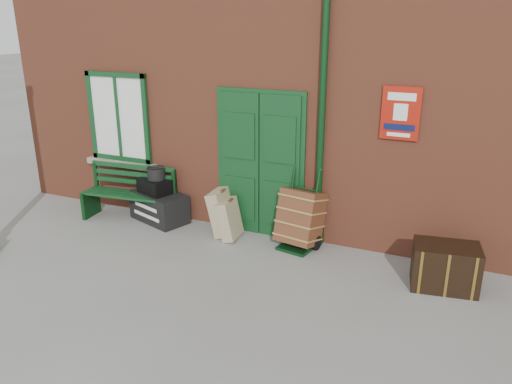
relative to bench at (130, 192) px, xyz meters
The scene contains 10 objects.
ground 2.79m from the bench, 23.75° to the right, with size 80.00×80.00×0.00m, color gray.
station_building 3.85m from the bench, 43.51° to the left, with size 10.30×4.30×4.36m.
bench is the anchor object (origin of this frame).
houdini_trunk 0.55m from the bench, 16.87° to the left, with size 0.97×0.53×0.49m, color black.
strongbox 0.46m from the bench, 18.74° to the left, with size 0.53×0.39×0.24m, color black.
hatbox 0.59m from the bench, 17.57° to the left, with size 0.29×0.29×0.19m, color black.
suitcase_back 1.69m from the bench, ahead, with size 0.20×0.50×0.70m, color tan.
suitcase_front 1.88m from the bench, ahead, with size 0.18×0.45×0.60m, color tan.
porter_trolley 2.97m from the bench, ahead, with size 0.67×0.71×1.18m.
dark_trunk 5.03m from the bench, ahead, with size 0.79×0.52×0.57m, color black.
Camera 1 is at (2.60, -5.24, 3.21)m, focal length 35.00 mm.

